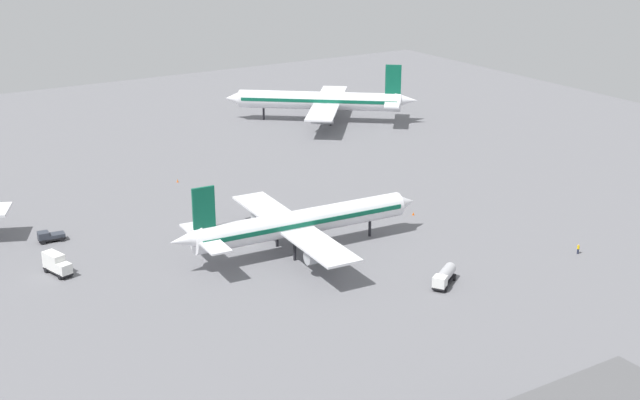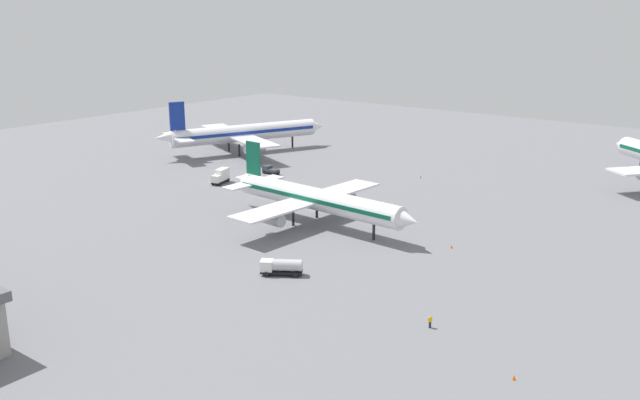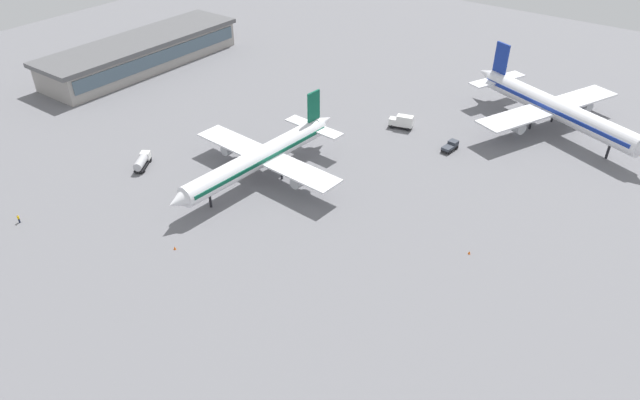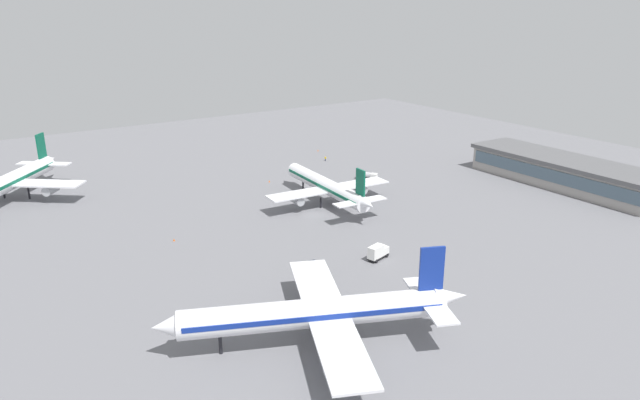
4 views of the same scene
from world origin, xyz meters
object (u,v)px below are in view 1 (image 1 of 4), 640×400
safety_cone_mid_apron (413,214)px  safety_cone_far_side (178,181)px  airplane_distant (322,101)px  airplane_at_gate (299,222)px  ground_crew_worker (578,249)px  fuel_truck (444,276)px  pushback_tractor (50,236)px  catering_truck (57,264)px

safety_cone_mid_apron → safety_cone_far_side: same height
airplane_distant → airplane_at_gate: bearing=94.3°
airplane_distant → ground_crew_worker: size_ratio=25.28×
airplane_at_gate → fuel_truck: (11.72, -23.29, -3.59)m
airplane_distant → safety_cone_mid_apron: airplane_distant is taller
ground_crew_worker → safety_cone_far_side: bearing=154.5°
airplane_at_gate → ground_crew_worker: (38.29, -25.50, -4.12)m
airplane_at_gate → pushback_tractor: size_ratio=9.86×
fuel_truck → ground_crew_worker: (26.57, -2.21, -0.54)m
airplane_at_gate → safety_cone_far_side: 45.10m
fuel_truck → safety_cone_mid_apron: 30.57m
safety_cone_far_side → airplane_distant: bearing=28.0°
catering_truck → safety_cone_mid_apron: 63.98m
pushback_tractor → ground_crew_worker: size_ratio=2.73×
airplane_distant → pushback_tractor: (-83.85, -46.74, -4.62)m
ground_crew_worker → safety_cone_far_side: size_ratio=2.78×
airplane_at_gate → safety_cone_mid_apron: bearing=11.0°
ground_crew_worker → safety_cone_mid_apron: ground_crew_worker is taller
airplane_at_gate → catering_truck: 38.87m
airplane_at_gate → fuel_truck: 26.32m
safety_cone_mid_apron → safety_cone_far_side: size_ratio=1.00×
airplane_at_gate → catering_truck: (-36.90, 11.76, -3.28)m
fuel_truck → safety_cone_far_side: 69.59m
airplane_distant → safety_cone_far_side: size_ratio=70.36×
airplane_at_gate → airplane_distant: airplane_distant is taller
fuel_truck → safety_cone_mid_apron: fuel_truck is taller
ground_crew_worker → safety_cone_mid_apron: (-11.77, 28.93, -0.55)m
airplane_at_gate → safety_cone_far_side: airplane_at_gate is taller
ground_crew_worker → safety_cone_far_side: 81.37m
fuel_truck → safety_cone_far_side: fuel_truck is taller
airplane_at_gate → pushback_tractor: (-34.15, 25.86, -4.00)m
fuel_truck → catering_truck: bearing=-68.7°
pushback_tractor → ground_crew_worker: (72.44, -51.36, -0.12)m
fuel_truck → catering_truck: 59.94m
airplane_at_gate → airplane_distant: (49.70, 72.60, 0.62)m
airplane_distant → pushback_tractor: 96.11m
fuel_truck → pushback_tractor: bearing=-79.9°
airplane_at_gate → safety_cone_mid_apron: airplane_at_gate is taller
pushback_tractor → airplane_distant: bearing=-145.5°
safety_cone_mid_apron → safety_cone_far_side: bearing=125.3°
fuel_truck → pushback_tractor: 67.23m
airplane_at_gate → safety_cone_far_side: size_ratio=74.95×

